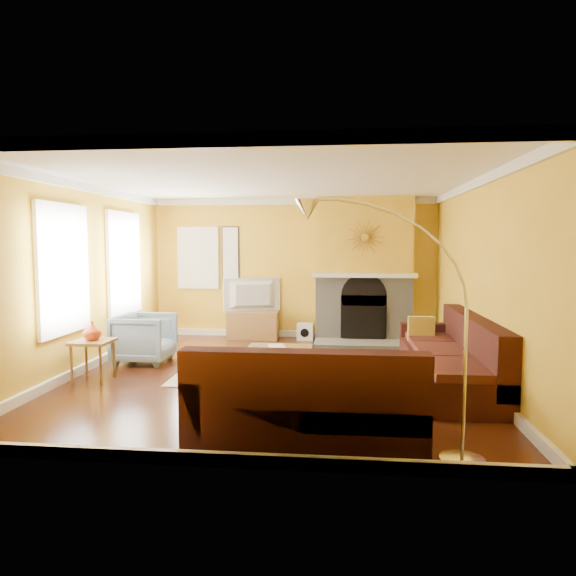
# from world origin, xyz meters

# --- Properties ---
(floor) EXTENTS (5.50, 6.00, 0.02)m
(floor) POSITION_xyz_m (0.00, 0.00, -0.01)
(floor) COLOR #512311
(floor) RESTS_ON ground
(ceiling) EXTENTS (5.50, 6.00, 0.02)m
(ceiling) POSITION_xyz_m (0.00, 0.00, 2.71)
(ceiling) COLOR white
(ceiling) RESTS_ON ground
(wall_back) EXTENTS (5.50, 0.02, 2.70)m
(wall_back) POSITION_xyz_m (0.00, 3.01, 1.35)
(wall_back) COLOR gold
(wall_back) RESTS_ON ground
(wall_front) EXTENTS (5.50, 0.02, 2.70)m
(wall_front) POSITION_xyz_m (0.00, -3.01, 1.35)
(wall_front) COLOR gold
(wall_front) RESTS_ON ground
(wall_left) EXTENTS (0.02, 6.00, 2.70)m
(wall_left) POSITION_xyz_m (-2.76, 0.00, 1.35)
(wall_left) COLOR gold
(wall_left) RESTS_ON ground
(wall_right) EXTENTS (0.02, 6.00, 2.70)m
(wall_right) POSITION_xyz_m (2.76, 0.00, 1.35)
(wall_right) COLOR gold
(wall_right) RESTS_ON ground
(baseboard) EXTENTS (5.50, 6.00, 0.12)m
(baseboard) POSITION_xyz_m (0.00, 0.00, 0.06)
(baseboard) COLOR white
(baseboard) RESTS_ON floor
(crown_molding) EXTENTS (5.50, 6.00, 0.12)m
(crown_molding) POSITION_xyz_m (0.00, 0.00, 2.64)
(crown_molding) COLOR white
(crown_molding) RESTS_ON ceiling
(window_left_near) EXTENTS (0.06, 1.22, 1.72)m
(window_left_near) POSITION_xyz_m (-2.72, 1.30, 1.50)
(window_left_near) COLOR white
(window_left_near) RESTS_ON wall_left
(window_left_far) EXTENTS (0.06, 1.22, 1.72)m
(window_left_far) POSITION_xyz_m (-2.72, -0.60, 1.50)
(window_left_far) COLOR white
(window_left_far) RESTS_ON wall_left
(window_back) EXTENTS (0.82, 0.06, 1.22)m
(window_back) POSITION_xyz_m (-1.90, 2.96, 1.55)
(window_back) COLOR white
(window_back) RESTS_ON wall_back
(wall_art) EXTENTS (0.34, 0.04, 1.14)m
(wall_art) POSITION_xyz_m (-1.25, 2.97, 1.60)
(wall_art) COLOR white
(wall_art) RESTS_ON wall_back
(fireplace) EXTENTS (1.80, 0.40, 2.70)m
(fireplace) POSITION_xyz_m (1.35, 2.80, 1.35)
(fireplace) COLOR gray
(fireplace) RESTS_ON floor
(mantel) EXTENTS (1.92, 0.22, 0.08)m
(mantel) POSITION_xyz_m (1.35, 2.56, 1.25)
(mantel) COLOR white
(mantel) RESTS_ON fireplace
(hearth) EXTENTS (1.80, 0.70, 0.06)m
(hearth) POSITION_xyz_m (1.35, 2.25, 0.03)
(hearth) COLOR gray
(hearth) RESTS_ON floor
(sunburst) EXTENTS (0.70, 0.04, 0.70)m
(sunburst) POSITION_xyz_m (1.35, 2.57, 1.95)
(sunburst) COLOR olive
(sunburst) RESTS_ON fireplace
(rug) EXTENTS (2.40, 1.80, 0.02)m
(rug) POSITION_xyz_m (-0.16, 0.13, 0.01)
(rug) COLOR beige
(rug) RESTS_ON floor
(sectional_sofa) EXTENTS (3.25, 3.82, 0.90)m
(sectional_sofa) POSITION_xyz_m (1.13, -0.79, 0.45)
(sectional_sofa) COLOR #391512
(sectional_sofa) RESTS_ON floor
(coffee_table) EXTENTS (0.92, 0.92, 0.36)m
(coffee_table) POSITION_xyz_m (0.05, 0.02, 0.18)
(coffee_table) COLOR white
(coffee_table) RESTS_ON floor
(media_console) EXTENTS (0.97, 0.43, 0.53)m
(media_console) POSITION_xyz_m (-0.76, 2.68, 0.27)
(media_console) COLOR olive
(media_console) RESTS_ON floor
(tv) EXTENTS (1.09, 0.52, 0.64)m
(tv) POSITION_xyz_m (-0.76, 2.68, 0.85)
(tv) COLOR black
(tv) RESTS_ON media_console
(subwoofer) EXTENTS (0.31, 0.31, 0.31)m
(subwoofer) POSITION_xyz_m (0.25, 2.71, 0.15)
(subwoofer) COLOR white
(subwoofer) RESTS_ON floor
(armchair) EXTENTS (0.83, 0.81, 0.76)m
(armchair) POSITION_xyz_m (-2.08, 0.55, 0.38)
(armchair) COLOR gray
(armchair) RESTS_ON floor
(side_table) EXTENTS (0.50, 0.50, 0.55)m
(side_table) POSITION_xyz_m (-2.38, -0.53, 0.27)
(side_table) COLOR olive
(side_table) RESTS_ON floor
(vase) EXTENTS (0.24, 0.24, 0.25)m
(vase) POSITION_xyz_m (-2.38, -0.53, 0.68)
(vase) COLOR #CE4514
(vase) RESTS_ON side_table
(book) EXTENTS (0.29, 0.34, 0.03)m
(book) POSITION_xyz_m (-0.08, 0.11, 0.38)
(book) COLOR white
(book) RESTS_ON coffee_table
(arc_lamp) EXTENTS (1.39, 0.36, 2.19)m
(arc_lamp) POSITION_xyz_m (1.34, -2.74, 1.09)
(arc_lamp) COLOR silver
(arc_lamp) RESTS_ON floor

